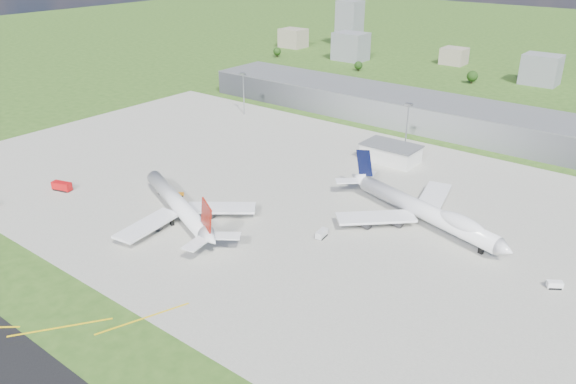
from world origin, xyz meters
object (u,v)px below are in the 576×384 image
Objects in this scene: airliner_blue_quad at (425,211)px; fire_truck at (62,186)px; airliner_red_twin at (180,207)px; tug_yellow at (180,195)px; van_white_far at (555,285)px; van_white_near at (322,234)px.

airliner_blue_quad is 8.37× the size of fire_truck.
airliner_red_twin is 93.57m from airliner_blue_quad.
van_white_far reaches higher than tug_yellow.
airliner_red_twin is 56.24m from van_white_near.
van_white_near is (51.77, 21.62, -3.92)m from airliner_red_twin.
tug_yellow is at bearing -18.93° from airliner_red_twin.
van_white_near is at bearing 159.20° from van_white_far.
tug_yellow is 0.69× the size of van_white_far.
airliner_blue_quad is at bearing 9.50° from fire_truck.
fire_truck is at bearing 34.82° from airliner_red_twin.
airliner_blue_quad is 100.78m from tug_yellow.
fire_truck is at bearing 99.58° from van_white_near.
van_white_near is at bearing 0.66° from fire_truck.
airliner_blue_quad is 152.94m from fire_truck.
tug_yellow is 68.14m from van_white_near.
airliner_blue_quad reaches higher than van_white_near.
tug_yellow is 145.90m from van_white_far.
airliner_blue_quad is (76.48, 53.92, 0.41)m from airliner_red_twin.
fire_truck is 2.62× the size of tug_yellow.
airliner_red_twin is 7.53× the size of fire_truck.
tug_yellow is 0.59× the size of van_white_near.
van_white_far is (127.67, 39.78, -4.11)m from airliner_red_twin.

